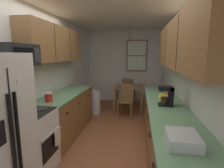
{
  "coord_description": "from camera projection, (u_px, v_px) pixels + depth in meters",
  "views": [
    {
      "loc": [
        0.54,
        -2.66,
        1.71
      ],
      "look_at": [
        -0.1,
        1.37,
        1.01
      ],
      "focal_mm": 27.78,
      "sensor_mm": 36.0,
      "label": 1
    }
  ],
  "objects": [
    {
      "name": "ground_plane",
      "position": [
        114.0,
        131.0,
        3.94
      ],
      "size": [
        12.0,
        12.0,
        0.0
      ],
      "primitive_type": "plane",
      "color": "brown"
    },
    {
      "name": "wall_left",
      "position": [
        55.0,
        74.0,
        3.93
      ],
      "size": [
        0.1,
        9.0,
        2.55
      ],
      "primitive_type": "cube",
      "color": "silver",
      "rests_on": "ground"
    },
    {
      "name": "wall_right",
      "position": [
        180.0,
        76.0,
        3.51
      ],
      "size": [
        0.1,
        9.0,
        2.55
      ],
      "primitive_type": "cube",
      "color": "silver",
      "rests_on": "ground"
    },
    {
      "name": "wall_back",
      "position": [
        124.0,
        66.0,
        6.3
      ],
      "size": [
        4.4,
        0.1,
        2.55
      ],
      "primitive_type": "cube",
      "color": "silver",
      "rests_on": "ground"
    },
    {
      "name": "ceiling_slab",
      "position": [
        114.0,
        10.0,
        3.5
      ],
      "size": [
        4.4,
        9.0,
        0.08
      ],
      "primitive_type": "cube",
      "color": "white"
    },
    {
      "name": "stove_range",
      "position": [
        30.0,
        142.0,
        2.49
      ],
      "size": [
        0.66,
        0.6,
        1.1
      ],
      "color": "white",
      "rests_on": "ground"
    },
    {
      "name": "microwave_over_range",
      "position": [
        15.0,
        55.0,
        2.3
      ],
      "size": [
        0.39,
        0.63,
        0.3
      ],
      "color": "black"
    },
    {
      "name": "counter_left",
      "position": [
        67.0,
        113.0,
        3.76
      ],
      "size": [
        0.64,
        1.99,
        0.9
      ],
      "color": "brown",
      "rests_on": "ground"
    },
    {
      "name": "upper_cabinets_left",
      "position": [
        56.0,
        44.0,
        3.48
      ],
      "size": [
        0.33,
        2.07,
        0.69
      ],
      "color": "brown"
    },
    {
      "name": "counter_right",
      "position": [
        166.0,
        133.0,
        2.82
      ],
      "size": [
        0.64,
        3.22,
        0.9
      ],
      "color": "brown",
      "rests_on": "ground"
    },
    {
      "name": "upper_cabinets_right",
      "position": [
        182.0,
        44.0,
        2.52
      ],
      "size": [
        0.33,
        2.9,
        0.7
      ],
      "color": "brown"
    },
    {
      "name": "dining_table",
      "position": [
        129.0,
        90.0,
        5.34
      ],
      "size": [
        0.85,
        0.81,
        0.75
      ],
      "color": "brown",
      "rests_on": "ground"
    },
    {
      "name": "dining_chair_near",
      "position": [
        126.0,
        99.0,
        4.77
      ],
      "size": [
        0.44,
        0.44,
        0.9
      ],
      "color": "brown",
      "rests_on": "ground"
    },
    {
      "name": "dining_chair_far",
      "position": [
        128.0,
        90.0,
        5.97
      ],
      "size": [
        0.45,
        0.45,
        0.9
      ],
      "color": "brown",
      "rests_on": "ground"
    },
    {
      "name": "pendant_light",
      "position": [
        129.0,
        45.0,
        5.11
      ],
      "size": [
        0.26,
        0.26,
        0.61
      ],
      "color": "black"
    },
    {
      "name": "back_window",
      "position": [
        137.0,
        56.0,
        6.1
      ],
      "size": [
        0.73,
        0.05,
        1.09
      ],
      "color": "brown"
    },
    {
      "name": "trash_bin",
      "position": [
        95.0,
        102.0,
        5.01
      ],
      "size": [
        0.31,
        0.31,
        0.68
      ],
      "primitive_type": "cylinder",
      "color": "silver",
      "rests_on": "ground"
    },
    {
      "name": "storage_canister",
      "position": [
        49.0,
        97.0,
        2.99
      ],
      "size": [
        0.13,
        0.13,
        0.16
      ],
      "color": "red",
      "rests_on": "counter_left"
    },
    {
      "name": "dish_towel",
      "position": [
        58.0,
        137.0,
        2.58
      ],
      "size": [
        0.02,
        0.16,
        0.24
      ],
      "primitive_type": "cube",
      "color": "beige"
    },
    {
      "name": "coffee_maker",
      "position": [
        168.0,
        96.0,
        2.75
      ],
      "size": [
        0.22,
        0.18,
        0.31
      ],
      "color": "black",
      "rests_on": "counter_right"
    },
    {
      "name": "mug_by_coffeemaker",
      "position": [
        162.0,
        90.0,
        3.77
      ],
      "size": [
        0.12,
        0.08,
        0.09
      ],
      "color": "#335999",
      "rests_on": "counter_right"
    },
    {
      "name": "fruit_bowl",
      "position": [
        164.0,
        96.0,
        3.29
      ],
      "size": [
        0.23,
        0.23,
        0.09
      ],
      "color": "#E5D14C",
      "rests_on": "counter_right"
    },
    {
      "name": "dish_rack",
      "position": [
        182.0,
        139.0,
        1.58
      ],
      "size": [
        0.28,
        0.34,
        0.1
      ],
      "primitive_type": "cube",
      "color": "silver",
      "rests_on": "counter_right"
    },
    {
      "name": "table_serving_bowl",
      "position": [
        130.0,
        85.0,
        5.3
      ],
      "size": [
        0.21,
        0.21,
        0.06
      ],
      "primitive_type": "cylinder",
      "color": "#E0D14C",
      "rests_on": "dining_table"
    }
  ]
}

